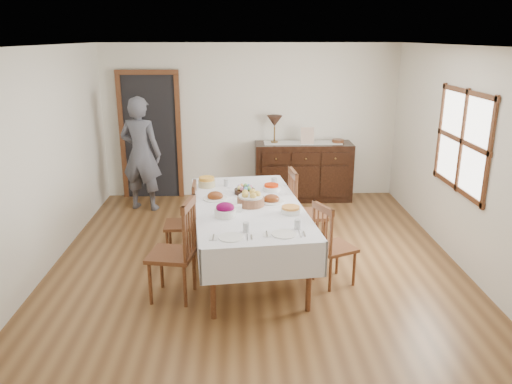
{
  "coord_description": "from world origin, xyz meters",
  "views": [
    {
      "loc": [
        -0.18,
        -5.49,
        2.71
      ],
      "look_at": [
        0.0,
        0.1,
        0.95
      ],
      "focal_mm": 35.0,
      "sensor_mm": 36.0,
      "label": 1
    }
  ],
  "objects_px": {
    "sideboard": "(303,171)",
    "chair_right_far": "(303,210)",
    "dining_table": "(248,212)",
    "chair_left_near": "(177,249)",
    "table_lamp": "(275,122)",
    "chair_left_far": "(185,220)",
    "person": "(141,150)",
    "chair_right_near": "(331,244)"
  },
  "relations": [
    {
      "from": "sideboard",
      "to": "chair_right_far",
      "type": "bearing_deg",
      "value": -96.95
    },
    {
      "from": "dining_table",
      "to": "sideboard",
      "type": "height_order",
      "value": "sideboard"
    },
    {
      "from": "chair_left_near",
      "to": "table_lamp",
      "type": "bearing_deg",
      "value": 169.62
    },
    {
      "from": "chair_left_near",
      "to": "chair_left_far",
      "type": "relative_size",
      "value": 1.14
    },
    {
      "from": "person",
      "to": "table_lamp",
      "type": "distance_m",
      "value": 2.23
    },
    {
      "from": "chair_left_near",
      "to": "chair_left_far",
      "type": "bearing_deg",
      "value": -168.78
    },
    {
      "from": "dining_table",
      "to": "chair_left_near",
      "type": "bearing_deg",
      "value": -146.67
    },
    {
      "from": "chair_left_far",
      "to": "chair_right_near",
      "type": "distance_m",
      "value": 1.88
    },
    {
      "from": "chair_left_far",
      "to": "dining_table",
      "type": "bearing_deg",
      "value": 60.67
    },
    {
      "from": "chair_right_near",
      "to": "table_lamp",
      "type": "distance_m",
      "value": 3.29
    },
    {
      "from": "chair_left_near",
      "to": "chair_right_far",
      "type": "distance_m",
      "value": 1.92
    },
    {
      "from": "chair_left_near",
      "to": "sideboard",
      "type": "bearing_deg",
      "value": 162.35
    },
    {
      "from": "dining_table",
      "to": "table_lamp",
      "type": "xyz_separation_m",
      "value": [
        0.5,
        2.77,
        0.6
      ]
    },
    {
      "from": "chair_left_far",
      "to": "sideboard",
      "type": "distance_m",
      "value": 2.92
    },
    {
      "from": "chair_left_far",
      "to": "table_lamp",
      "type": "relative_size",
      "value": 2.11
    },
    {
      "from": "chair_right_far",
      "to": "table_lamp",
      "type": "xyz_separation_m",
      "value": [
        -0.23,
        2.2,
        0.78
      ]
    },
    {
      "from": "chair_right_far",
      "to": "person",
      "type": "relative_size",
      "value": 0.56
    },
    {
      "from": "chair_right_far",
      "to": "chair_left_near",
      "type": "bearing_deg",
      "value": 123.09
    },
    {
      "from": "chair_left_far",
      "to": "sideboard",
      "type": "height_order",
      "value": "sideboard"
    },
    {
      "from": "chair_left_far",
      "to": "sideboard",
      "type": "relative_size",
      "value": 0.6
    },
    {
      "from": "dining_table",
      "to": "chair_left_near",
      "type": "relative_size",
      "value": 2.29
    },
    {
      "from": "dining_table",
      "to": "table_lamp",
      "type": "distance_m",
      "value": 2.88
    },
    {
      "from": "table_lamp",
      "to": "chair_left_near",
      "type": "bearing_deg",
      "value": -110.27
    },
    {
      "from": "dining_table",
      "to": "chair_left_near",
      "type": "height_order",
      "value": "chair_left_near"
    },
    {
      "from": "dining_table",
      "to": "person",
      "type": "bearing_deg",
      "value": 119.22
    },
    {
      "from": "dining_table",
      "to": "sideboard",
      "type": "bearing_deg",
      "value": 63.45
    },
    {
      "from": "dining_table",
      "to": "chair_right_far",
      "type": "relative_size",
      "value": 2.32
    },
    {
      "from": "person",
      "to": "table_lamp",
      "type": "height_order",
      "value": "person"
    },
    {
      "from": "chair_left_near",
      "to": "table_lamp",
      "type": "relative_size",
      "value": 2.41
    },
    {
      "from": "dining_table",
      "to": "table_lamp",
      "type": "relative_size",
      "value": 5.52
    },
    {
      "from": "chair_left_far",
      "to": "chair_right_near",
      "type": "xyz_separation_m",
      "value": [
        1.71,
        -0.79,
        -0.0
      ]
    },
    {
      "from": "sideboard",
      "to": "person",
      "type": "distance_m",
      "value": 2.72
    },
    {
      "from": "dining_table",
      "to": "chair_left_far",
      "type": "distance_m",
      "value": 0.92
    },
    {
      "from": "chair_right_near",
      "to": "chair_left_near",
      "type": "bearing_deg",
      "value": 73.89
    },
    {
      "from": "chair_right_far",
      "to": "sideboard",
      "type": "bearing_deg",
      "value": -12.9
    },
    {
      "from": "chair_left_near",
      "to": "person",
      "type": "relative_size",
      "value": 0.57
    },
    {
      "from": "chair_left_far",
      "to": "sideboard",
      "type": "bearing_deg",
      "value": 140.72
    },
    {
      "from": "chair_right_far",
      "to": "table_lamp",
      "type": "relative_size",
      "value": 2.38
    },
    {
      "from": "dining_table",
      "to": "chair_right_near",
      "type": "bearing_deg",
      "value": -28.85
    },
    {
      "from": "dining_table",
      "to": "table_lamp",
      "type": "bearing_deg",
      "value": 73.27
    },
    {
      "from": "chair_left_near",
      "to": "chair_left_far",
      "type": "distance_m",
      "value": 1.05
    },
    {
      "from": "chair_left_near",
      "to": "table_lamp",
      "type": "distance_m",
      "value": 3.71
    }
  ]
}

